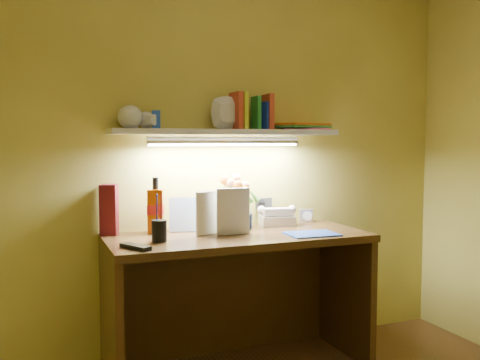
% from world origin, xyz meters
% --- Properties ---
extents(desk, '(1.40, 0.60, 0.75)m').
position_xyz_m(desk, '(0.00, 1.20, 0.38)').
color(desk, '#321F0D').
rests_on(desk, ground).
extents(flower_bouquet, '(0.22, 0.22, 0.30)m').
position_xyz_m(flower_bouquet, '(0.06, 1.38, 0.90)').
color(flower_bouquet, '#0C1836').
rests_on(flower_bouquet, desk).
extents(telephone, '(0.22, 0.18, 0.12)m').
position_xyz_m(telephone, '(0.32, 1.39, 0.81)').
color(telephone, beige).
rests_on(telephone, desk).
extents(desk_clock, '(0.09, 0.07, 0.08)m').
position_xyz_m(desk_clock, '(0.54, 1.44, 0.79)').
color(desk_clock, silver).
rests_on(desk_clock, desk).
extents(whisky_bottle, '(0.10, 0.10, 0.30)m').
position_xyz_m(whisky_bottle, '(-0.40, 1.40, 0.90)').
color(whisky_bottle, '#A04104').
rests_on(whisky_bottle, desk).
extents(whisky_box, '(0.11, 0.11, 0.27)m').
position_xyz_m(whisky_box, '(-0.65, 1.44, 0.89)').
color(whisky_box, '#581018').
rests_on(whisky_box, desk).
extents(pen_cup, '(0.08, 0.08, 0.18)m').
position_xyz_m(pen_cup, '(-0.44, 1.15, 0.84)').
color(pen_cup, black).
rests_on(pen_cup, desk).
extents(art_card, '(0.19, 0.08, 0.19)m').
position_xyz_m(art_card, '(-0.23, 1.40, 0.84)').
color(art_card, white).
rests_on(art_card, desk).
extents(tv_remote, '(0.13, 0.18, 0.02)m').
position_xyz_m(tv_remote, '(-0.59, 1.02, 0.76)').
color(tv_remote, black).
rests_on(tv_remote, desk).
extents(blue_folder, '(0.28, 0.21, 0.01)m').
position_xyz_m(blue_folder, '(0.36, 1.04, 0.75)').
color(blue_folder, blue).
rests_on(blue_folder, desk).
extents(desk_book_a, '(0.17, 0.08, 0.24)m').
position_xyz_m(desk_book_a, '(-0.23, 1.22, 0.87)').
color(desk_book_a, beige).
rests_on(desk_book_a, desk).
extents(desk_book_b, '(0.18, 0.04, 0.25)m').
position_xyz_m(desk_book_b, '(-0.12, 1.21, 0.88)').
color(desk_book_b, silver).
rests_on(desk_book_b, desk).
extents(wall_shelf, '(1.32, 0.32, 0.24)m').
position_xyz_m(wall_shelf, '(0.02, 1.38, 1.34)').
color(wall_shelf, silver).
rests_on(wall_shelf, ground).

